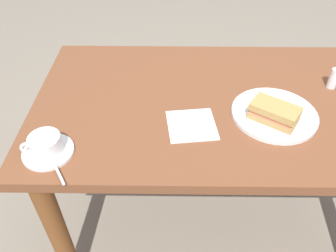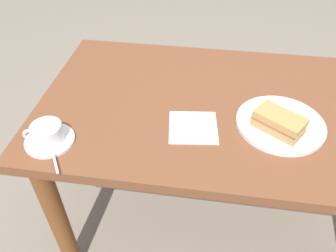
{
  "view_description": "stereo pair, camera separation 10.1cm",
  "coord_description": "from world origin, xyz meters",
  "px_view_note": "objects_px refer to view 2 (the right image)",
  "views": [
    {
      "loc": [
        0.18,
        0.92,
        1.41
      ],
      "look_at": [
        0.19,
        0.17,
        0.73
      ],
      "focal_mm": 35.73,
      "sensor_mm": 36.0,
      "label": 1
    },
    {
      "loc": [
        0.08,
        0.92,
        1.41
      ],
      "look_at": [
        0.19,
        0.17,
        0.73
      ],
      "focal_mm": 35.73,
      "sensor_mm": 36.0,
      "label": 2
    }
  ],
  "objects_px": {
    "dining_table": "(226,129)",
    "spoon": "(54,157)",
    "sandwich_front": "(279,122)",
    "coffee_cup": "(47,132)",
    "napkin": "(193,127)",
    "coffee_saucer": "(50,140)",
    "sandwich_plate": "(280,124)"
  },
  "relations": [
    {
      "from": "coffee_saucer",
      "to": "coffee_cup",
      "type": "relative_size",
      "value": 1.29
    },
    {
      "from": "sandwich_front",
      "to": "spoon",
      "type": "xyz_separation_m",
      "value": [
        0.63,
        0.21,
        -0.03
      ]
    },
    {
      "from": "sandwich_front",
      "to": "coffee_cup",
      "type": "relative_size",
      "value": 1.45
    },
    {
      "from": "sandwich_front",
      "to": "spoon",
      "type": "distance_m",
      "value": 0.67
    },
    {
      "from": "coffee_saucer",
      "to": "sandwich_front",
      "type": "bearing_deg",
      "value": -168.2
    },
    {
      "from": "coffee_cup",
      "to": "coffee_saucer",
      "type": "bearing_deg",
      "value": -163.21
    },
    {
      "from": "dining_table",
      "to": "coffee_saucer",
      "type": "xyz_separation_m",
      "value": [
        0.53,
        0.26,
        0.12
      ]
    },
    {
      "from": "sandwich_plate",
      "to": "napkin",
      "type": "relative_size",
      "value": 1.85
    },
    {
      "from": "sandwich_plate",
      "to": "coffee_saucer",
      "type": "relative_size",
      "value": 1.88
    },
    {
      "from": "spoon",
      "to": "napkin",
      "type": "xyz_separation_m",
      "value": [
        -0.38,
        -0.19,
        -0.01
      ]
    },
    {
      "from": "dining_table",
      "to": "coffee_saucer",
      "type": "height_order",
      "value": "coffee_saucer"
    },
    {
      "from": "sandwich_front",
      "to": "coffee_cup",
      "type": "height_order",
      "value": "sandwich_front"
    },
    {
      "from": "spoon",
      "to": "sandwich_front",
      "type": "bearing_deg",
      "value": -161.69
    },
    {
      "from": "sandwich_front",
      "to": "coffee_saucer",
      "type": "distance_m",
      "value": 0.69
    },
    {
      "from": "sandwich_front",
      "to": "napkin",
      "type": "relative_size",
      "value": 1.1
    },
    {
      "from": "dining_table",
      "to": "spoon",
      "type": "bearing_deg",
      "value": 33.78
    },
    {
      "from": "sandwich_front",
      "to": "napkin",
      "type": "distance_m",
      "value": 0.26
    },
    {
      "from": "coffee_saucer",
      "to": "coffee_cup",
      "type": "distance_m",
      "value": 0.03
    },
    {
      "from": "coffee_saucer",
      "to": "napkin",
      "type": "height_order",
      "value": "coffee_saucer"
    },
    {
      "from": "napkin",
      "to": "sandwich_front",
      "type": "bearing_deg",
      "value": -176.23
    },
    {
      "from": "coffee_saucer",
      "to": "napkin",
      "type": "distance_m",
      "value": 0.44
    },
    {
      "from": "coffee_cup",
      "to": "spoon",
      "type": "height_order",
      "value": "coffee_cup"
    },
    {
      "from": "dining_table",
      "to": "sandwich_front",
      "type": "distance_m",
      "value": 0.24
    },
    {
      "from": "coffee_saucer",
      "to": "spoon",
      "type": "height_order",
      "value": "spoon"
    },
    {
      "from": "coffee_cup",
      "to": "napkin",
      "type": "xyz_separation_m",
      "value": [
        -0.42,
        -0.12,
        -0.04
      ]
    },
    {
      "from": "dining_table",
      "to": "coffee_saucer",
      "type": "relative_size",
      "value": 8.86
    },
    {
      "from": "sandwich_plate",
      "to": "coffee_cup",
      "type": "xyz_separation_m",
      "value": [
        0.69,
        0.18,
        0.03
      ]
    },
    {
      "from": "dining_table",
      "to": "sandwich_plate",
      "type": "distance_m",
      "value": 0.21
    },
    {
      "from": "sandwich_front",
      "to": "dining_table",
      "type": "bearing_deg",
      "value": -39.75
    },
    {
      "from": "coffee_cup",
      "to": "spoon",
      "type": "relative_size",
      "value": 1.27
    },
    {
      "from": "napkin",
      "to": "dining_table",
      "type": "bearing_deg",
      "value": -129.96
    },
    {
      "from": "napkin",
      "to": "spoon",
      "type": "bearing_deg",
      "value": 27.07
    }
  ]
}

